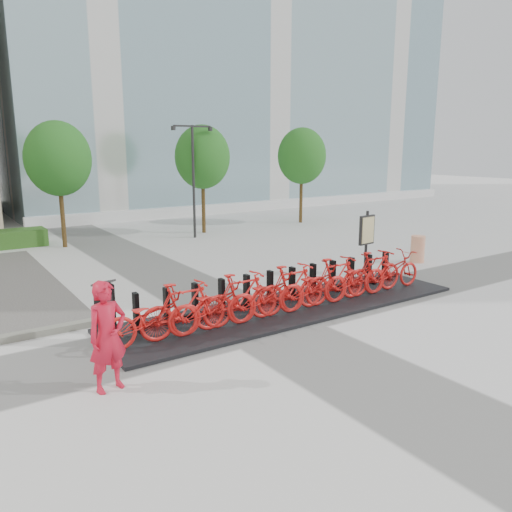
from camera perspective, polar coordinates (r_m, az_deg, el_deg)
ground at (r=11.86m, az=0.02°, el=-7.53°), size 120.00×120.00×0.00m
glass_building at (r=41.43m, az=-4.30°, el=23.32°), size 32.00×16.00×24.00m
tree_1 at (r=21.78m, az=-21.70°, el=10.28°), size 2.60×2.60×5.10m
tree_2 at (r=24.04m, az=-6.15°, el=11.16°), size 2.60×2.60×5.10m
tree_3 at (r=27.36m, az=5.25°, el=11.30°), size 2.60×2.60×5.10m
streetlamp at (r=22.71m, az=-7.19°, el=9.92°), size 2.00×0.20×5.00m
dock_pad at (r=12.80m, az=4.13°, el=-5.87°), size 9.60×2.40×0.08m
dock_rail_posts at (r=13.06m, az=3.09°, el=-3.36°), size 8.02×0.50×0.85m
bike_0 at (r=10.46m, az=-11.82°, el=-6.93°), size 2.06×0.72×1.08m
bike_1 at (r=10.71m, az=-8.25°, el=-6.00°), size 2.00×0.56×1.20m
bike_2 at (r=11.04m, az=-4.86°, el=-5.68°), size 2.06×0.72×1.08m
bike_3 at (r=11.37m, az=-1.68°, el=-4.79°), size 2.00×0.56×1.20m
bike_4 at (r=11.77m, az=1.30°, el=-4.50°), size 2.06×0.72×1.08m
bike_5 at (r=12.17m, az=4.08°, el=-3.68°), size 2.00×0.56×1.20m
bike_6 at (r=12.62m, az=6.66°, el=-3.42°), size 2.06×0.72×1.08m
bike_7 at (r=13.07m, az=9.07°, el=-2.67°), size 2.00×0.56×1.20m
bike_8 at (r=13.58m, az=11.30°, el=-2.46°), size 2.06×0.72×1.08m
bike_9 at (r=14.07m, az=13.38°, el=-1.79°), size 2.00×0.56×1.20m
bike_10 at (r=14.61m, az=15.30°, el=-1.62°), size 2.06×0.72×1.08m
kiosk at (r=10.82m, az=-16.85°, el=-6.06°), size 0.45×0.39×1.32m
worker_red at (r=8.74m, az=-16.60°, el=-8.80°), size 0.77×0.59×1.90m
construction_barrel at (r=18.76m, az=17.99°, el=0.77°), size 0.64×0.64×0.95m
map_sign at (r=16.30m, az=12.55°, el=2.62°), size 0.68×0.19×2.07m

